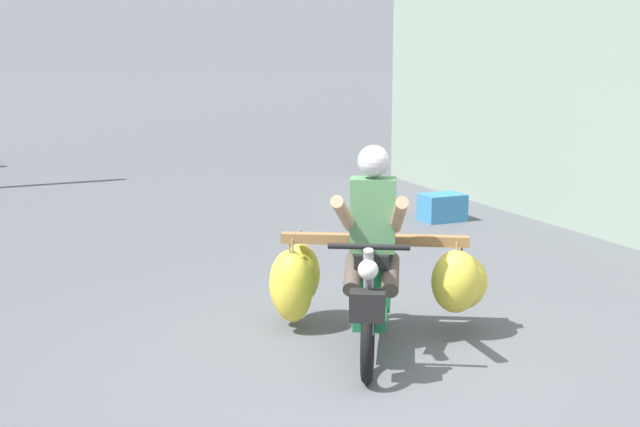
# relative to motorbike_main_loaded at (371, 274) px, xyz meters

# --- Properties ---
(ground_plane) EXTENTS (120.00, 120.00, 0.00)m
(ground_plane) POSITION_rel_motorbike_main_loaded_xyz_m (-0.33, -0.75, -0.53)
(ground_plane) COLOR #56595E
(motorbike_main_loaded) EXTENTS (1.71, 1.92, 1.58)m
(motorbike_main_loaded) POSITION_rel_motorbike_main_loaded_xyz_m (0.00, 0.00, 0.00)
(motorbike_main_loaded) COLOR black
(motorbike_main_loaded) RESTS_ON ground
(produce_crate) EXTENTS (0.56, 0.40, 0.36)m
(produce_crate) POSITION_rel_motorbike_main_loaded_xyz_m (2.97, 3.88, -0.35)
(produce_crate) COLOR teal
(produce_crate) RESTS_ON ground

